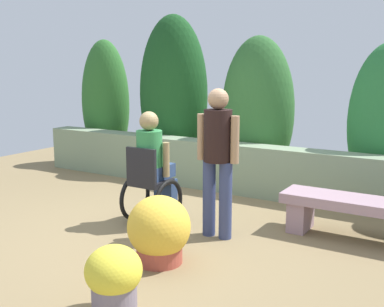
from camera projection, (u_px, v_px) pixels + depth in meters
name	position (u px, v px, depth m)	size (l,w,h in m)	color
ground_plane	(159.00, 231.00, 5.31)	(10.70, 10.70, 0.00)	olive
stone_retaining_wall	(237.00, 168.00, 6.90)	(7.26, 0.37, 0.72)	gray
hedge_backdrop	(280.00, 107.00, 7.03)	(7.62, 1.10, 2.69)	#2E682A
stone_bench	(354.00, 211.00, 5.02)	(1.52, 0.47, 0.46)	gray
person_in_wheelchair	(153.00, 171.00, 5.51)	(0.53, 0.66, 1.33)	black
person_standing_companion	(218.00, 153.00, 4.98)	(0.49, 0.30, 1.61)	navy
flower_pot_purple_near	(159.00, 231.00, 4.42)	(0.60, 0.60, 0.65)	#A94739
flower_pot_terracotta_by_wall	(114.00, 278.00, 3.49)	(0.43, 0.43, 0.54)	slate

